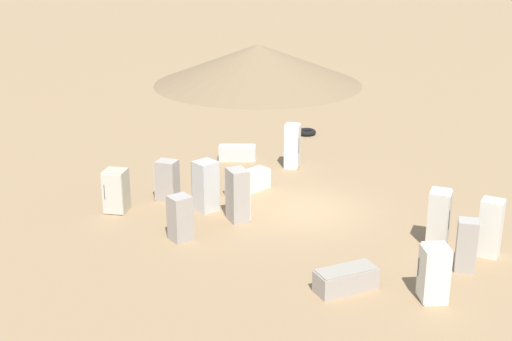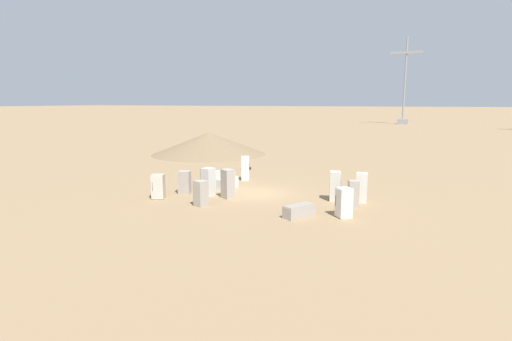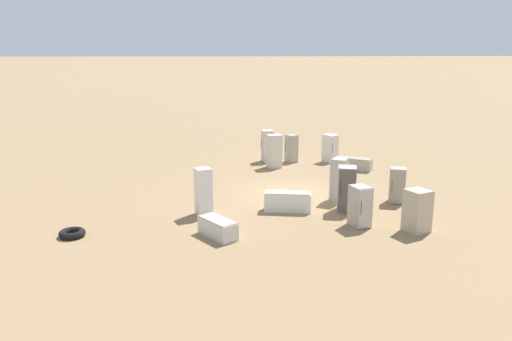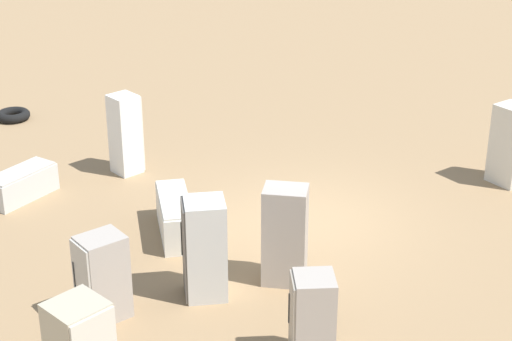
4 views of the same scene
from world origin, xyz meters
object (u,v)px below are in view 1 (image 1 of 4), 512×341
at_px(discarded_fridge_4, 491,228).
at_px(discarded_fridge_11, 237,153).
at_px(discarded_fridge_2, 466,245).
at_px(discarded_fridge_7, 167,180).
at_px(discarded_fridge_8, 346,279).
at_px(scrap_tire, 307,132).
at_px(discarded_fridge_5, 292,146).
at_px(discarded_fridge_0, 248,182).
at_px(discarded_fridge_12, 180,218).
at_px(discarded_fridge_6, 205,186).
at_px(discarded_fridge_3, 238,195).
at_px(discarded_fridge_10, 439,218).
at_px(discarded_fridge_9, 116,191).
at_px(discarded_fridge_1, 434,273).

height_order(discarded_fridge_4, discarded_fridge_11, discarded_fridge_4).
xyz_separation_m(discarded_fridge_2, discarded_fridge_7, (10.85, 0.66, -0.03)).
relative_size(discarded_fridge_8, scrap_tire, 2.07).
xyz_separation_m(discarded_fridge_5, scrap_tire, (1.95, -4.51, -0.81)).
bearing_deg(scrap_tire, discarded_fridge_4, 143.93).
xyz_separation_m(discarded_fridge_0, discarded_fridge_12, (-0.67, 4.74, 0.35)).
bearing_deg(discarded_fridge_5, discarded_fridge_0, -18.27).
xyz_separation_m(discarded_fridge_2, discarded_fridge_11, (11.42, -4.51, -0.47)).
bearing_deg(discarded_fridge_6, discarded_fridge_3, -79.17).
xyz_separation_m(discarded_fridge_2, discarded_fridge_10, (1.28, -1.17, 0.12)).
height_order(discarded_fridge_3, discarded_fridge_4, discarded_fridge_3).
xyz_separation_m(discarded_fridge_8, discarded_fridge_11, (9.12, -7.57, -0.01)).
bearing_deg(discarded_fridge_7, discarded_fridge_0, -55.62).
distance_m(discarded_fridge_4, scrap_tire, 13.86).
height_order(discarded_fridge_7, scrap_tire, discarded_fridge_7).
bearing_deg(scrap_tire, discarded_fridge_9, 86.77).
relative_size(discarded_fridge_0, discarded_fridge_9, 1.27).
bearing_deg(discarded_fridge_7, discarded_fridge_3, -106.92).
xyz_separation_m(discarded_fridge_1, discarded_fridge_11, (11.29, -6.74, -0.47)).
height_order(discarded_fridge_10, discarded_fridge_11, discarded_fridge_10).
xyz_separation_m(discarded_fridge_5, discarded_fridge_9, (2.62, 7.49, -0.17)).
xyz_separation_m(discarded_fridge_6, discarded_fridge_7, (1.78, 0.00, -0.15)).
distance_m(discarded_fridge_0, discarded_fridge_9, 4.99).
xyz_separation_m(discarded_fridge_3, scrap_tire, (3.31, -10.25, -0.79)).
relative_size(discarded_fridge_3, discarded_fridge_10, 1.01).
bearing_deg(discarded_fridge_0, scrap_tire, 116.23).
bearing_deg(discarded_fridge_5, discarded_fridge_6, -20.86).
bearing_deg(discarded_fridge_2, discarded_fridge_6, 163.32).
distance_m(discarded_fridge_8, discarded_fridge_9, 9.32).
distance_m(discarded_fridge_3, discarded_fridge_9, 4.36).
relative_size(discarded_fridge_1, discarded_fridge_12, 1.05).
bearing_deg(discarded_fridge_7, discarded_fridge_12, -147.82).
xyz_separation_m(discarded_fridge_6, discarded_fridge_11, (2.35, -5.17, -0.59)).
bearing_deg(discarded_fridge_3, discarded_fridge_1, 20.49).
bearing_deg(discarded_fridge_5, discarded_fridge_10, 43.77).
height_order(discarded_fridge_0, discarded_fridge_10, discarded_fridge_10).
height_order(discarded_fridge_7, discarded_fridge_10, discarded_fridge_10).
height_order(discarded_fridge_5, discarded_fridge_11, discarded_fridge_5).
bearing_deg(discarded_fridge_12, discarded_fridge_4, -43.53).
bearing_deg(discarded_fridge_2, discarded_fridge_12, 179.70).
height_order(discarded_fridge_1, scrap_tire, discarded_fridge_1).
xyz_separation_m(discarded_fridge_5, discarded_fridge_10, (-7.69, 3.82, -0.02)).
xyz_separation_m(discarded_fridge_0, discarded_fridge_2, (-8.88, 1.67, 0.39)).
xyz_separation_m(discarded_fridge_9, discarded_fridge_10, (-10.31, -3.67, 0.14)).
bearing_deg(discarded_fridge_5, discarded_fridge_9, -39.10).
bearing_deg(discarded_fridge_7, discarded_fridge_11, -9.09).
height_order(discarded_fridge_3, discarded_fridge_6, discarded_fridge_3).
bearing_deg(discarded_fridge_0, discarded_fridge_12, -70.30).
distance_m(discarded_fridge_2, discarded_fridge_8, 3.86).
relative_size(discarded_fridge_7, scrap_tire, 1.67).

